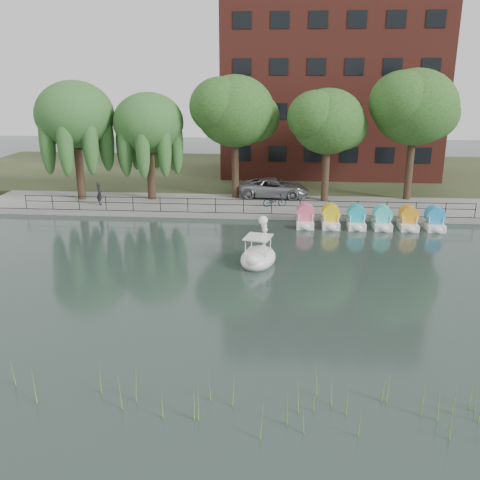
# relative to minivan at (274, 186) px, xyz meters

# --- Properties ---
(ground_plane) EXTENTS (120.00, 120.00, 0.00)m
(ground_plane) POSITION_rel_minivan_xyz_m (-2.09, -18.28, -1.26)
(ground_plane) COLOR #334440
(promenade) EXTENTS (40.00, 6.00, 0.40)m
(promenade) POSITION_rel_minivan_xyz_m (-2.09, -2.28, -1.06)
(promenade) COLOR gray
(promenade) RESTS_ON ground_plane
(kerb) EXTENTS (40.00, 0.25, 0.40)m
(kerb) POSITION_rel_minivan_xyz_m (-2.09, -5.23, -1.06)
(kerb) COLOR gray
(kerb) RESTS_ON ground_plane
(land_strip) EXTENTS (60.00, 22.00, 0.36)m
(land_strip) POSITION_rel_minivan_xyz_m (-2.09, 11.72, -1.08)
(land_strip) COLOR #47512D
(land_strip) RESTS_ON ground_plane
(railing) EXTENTS (32.00, 0.05, 1.00)m
(railing) POSITION_rel_minivan_xyz_m (-2.09, -5.03, -0.12)
(railing) COLOR black
(railing) RESTS_ON promenade
(apartment_building) EXTENTS (20.00, 10.07, 18.00)m
(apartment_building) POSITION_rel_minivan_xyz_m (4.91, 11.68, 8.10)
(apartment_building) COLOR #4C1E16
(apartment_building) RESTS_ON land_strip
(willow_left) EXTENTS (5.88, 5.88, 9.01)m
(willow_left) POSITION_rel_minivan_xyz_m (-15.09, -1.78, 5.61)
(willow_left) COLOR #473323
(willow_left) RESTS_ON promenade
(willow_mid) EXTENTS (5.32, 5.32, 8.15)m
(willow_mid) POSITION_rel_minivan_xyz_m (-9.59, -1.28, 4.98)
(willow_mid) COLOR #473323
(willow_mid) RESTS_ON promenade
(broadleaf_center) EXTENTS (6.00, 6.00, 9.25)m
(broadleaf_center) POSITION_rel_minivan_xyz_m (-3.09, -0.28, 5.80)
(broadleaf_center) COLOR #473323
(broadleaf_center) RESTS_ON promenade
(broadleaf_right) EXTENTS (5.40, 5.40, 8.32)m
(broadleaf_right) POSITION_rel_minivan_xyz_m (3.91, -0.78, 5.12)
(broadleaf_right) COLOR #473323
(broadleaf_right) RESTS_ON promenade
(broadleaf_far) EXTENTS (6.30, 6.30, 9.71)m
(broadleaf_far) POSITION_rel_minivan_xyz_m (10.41, 0.22, 6.13)
(broadleaf_far) COLOR #473323
(broadleaf_far) RESTS_ON promenade
(minivan) EXTENTS (3.30, 6.40, 1.73)m
(minivan) POSITION_rel_minivan_xyz_m (0.00, 0.00, 0.00)
(minivan) COLOR gray
(minivan) RESTS_ON promenade
(bicycle) EXTENTS (1.00, 1.81, 1.00)m
(bicycle) POSITION_rel_minivan_xyz_m (0.09, -3.08, -0.36)
(bicycle) COLOR gray
(bicycle) RESTS_ON promenade
(pedestrian) EXTENTS (0.73, 0.85, 1.98)m
(pedestrian) POSITION_rel_minivan_xyz_m (-13.01, -3.63, 0.12)
(pedestrian) COLOR black
(pedestrian) RESTS_ON promenade
(swan_boat) EXTENTS (2.42, 3.24, 2.47)m
(swan_boat) POSITION_rel_minivan_xyz_m (-0.57, -14.35, -0.72)
(swan_boat) COLOR white
(swan_boat) RESTS_ON ground_plane
(pedal_boat_row) EXTENTS (9.65, 1.70, 1.40)m
(pedal_boat_row) POSITION_rel_minivan_xyz_m (6.47, -6.86, -0.66)
(pedal_boat_row) COLOR white
(pedal_boat_row) RESTS_ON ground_plane
(reed_bank) EXTENTS (24.00, 2.40, 1.20)m
(reed_bank) POSITION_rel_minivan_xyz_m (-0.09, -27.78, -0.66)
(reed_bank) COLOR #669938
(reed_bank) RESTS_ON ground_plane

